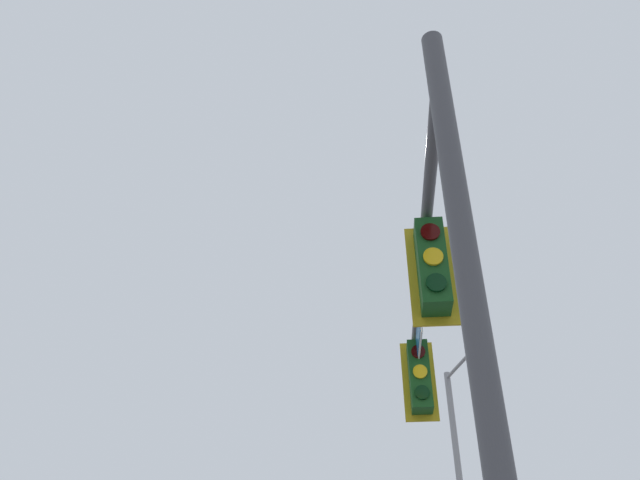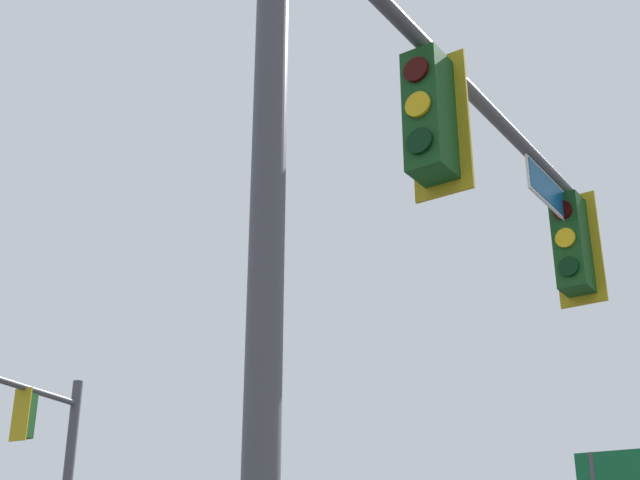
% 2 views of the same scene
% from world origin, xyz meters
% --- Properties ---
extents(signal_pole_near, '(6.08, 0.82, 6.49)m').
position_xyz_m(signal_pole_near, '(-4.15, -6.44, 4.62)').
color(signal_pole_near, '#47474C').
rests_on(signal_pole_near, ground_plane).
extents(signal_pole_far, '(5.28, 0.86, 7.29)m').
position_xyz_m(signal_pole_far, '(5.54, 8.46, 4.84)').
color(signal_pole_far, '#47474C').
rests_on(signal_pole_far, ground_plane).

